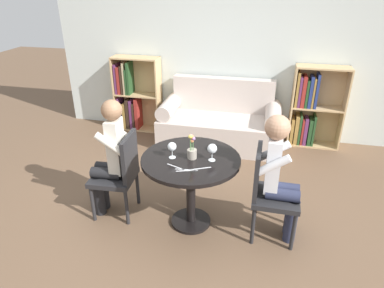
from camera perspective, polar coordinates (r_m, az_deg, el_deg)
The scene contains 17 objects.
ground_plane at distance 3.58m, azimuth -0.18°, elevation -12.85°, with size 16.00×16.00×0.00m, color brown.
back_wall at distance 5.15m, azimuth 5.82°, elevation 15.99°, with size 5.20×0.05×2.70m.
round_table at distance 3.24m, azimuth -0.20°, elevation -4.68°, with size 0.93×0.93×0.74m.
couch at distance 5.04m, azimuth 4.65°, elevation 3.44°, with size 1.71×0.80×0.92m.
bookshelf_left at distance 5.56m, azimuth -9.78°, elevation 7.77°, with size 0.72×0.28×1.16m.
bookshelf_right at distance 5.19m, azimuth 19.08°, elevation 5.57°, with size 0.72×0.28×1.16m.
chair_left at distance 3.51m, azimuth -11.91°, elevation -4.54°, with size 0.44×0.44×0.90m.
chair_right at distance 3.24m, azimuth 12.65°, elevation -7.48°, with size 0.43×0.43×0.90m.
person_left at distance 3.46m, azimuth -13.57°, elevation -2.08°, with size 0.43×0.36×1.25m.
person_right at distance 3.15m, azimuth 14.53°, elevation -4.95°, with size 0.42×0.34×1.23m.
wine_glass_left at distance 3.13m, azimuth -3.35°, elevation -0.51°, with size 0.08×0.08×0.16m.
wine_glass_right at distance 3.07m, azimuth 3.37°, elevation -0.89°, with size 0.09×0.09×0.16m.
flower_vase at distance 3.12m, azimuth -0.03°, elevation -0.98°, with size 0.09×0.09×0.25m.
knife_left_setting at distance 2.96m, azimuth -0.85°, elevation -4.47°, with size 0.18×0.07×0.00m.
fork_left_setting at distance 3.02m, azimuth -2.72°, elevation -3.83°, with size 0.18×0.08×0.00m.
knife_right_setting at distance 3.00m, azimuth 1.47°, elevation -4.10°, with size 0.17×0.09×0.00m.
fork_right_setting at distance 2.98m, azimuth -0.97°, elevation -4.31°, with size 0.19×0.03×0.00m.
Camera 1 is at (0.62, -2.70, 2.26)m, focal length 32.00 mm.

